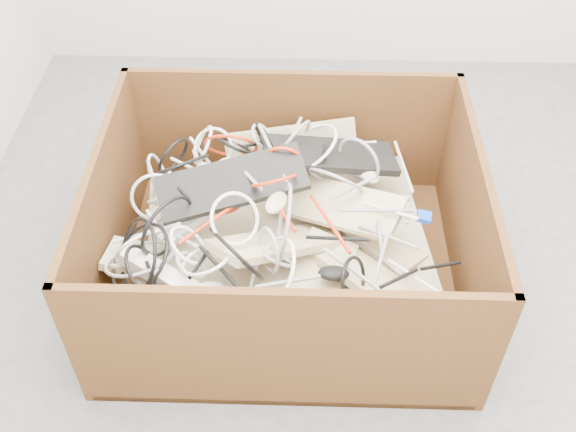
{
  "coord_description": "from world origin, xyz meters",
  "views": [
    {
      "loc": [
        -0.2,
        -1.55,
        1.92
      ],
      "look_at": [
        -0.25,
        0.06,
        0.3
      ],
      "focal_mm": 42.73,
      "sensor_mm": 36.0,
      "label": 1
    }
  ],
  "objects_px": {
    "cardboard_box": "(283,253)",
    "power_strip_right": "(162,275)",
    "vga_plug": "(424,217)",
    "power_strip_left": "(198,213)"
  },
  "relations": [
    {
      "from": "cardboard_box",
      "to": "power_strip_right",
      "type": "distance_m",
      "value": 0.48
    },
    {
      "from": "cardboard_box",
      "to": "vga_plug",
      "type": "bearing_deg",
      "value": -4.03
    },
    {
      "from": "cardboard_box",
      "to": "power_strip_left",
      "type": "relative_size",
      "value": 4.16
    },
    {
      "from": "power_strip_right",
      "to": "vga_plug",
      "type": "height_order",
      "value": "vga_plug"
    },
    {
      "from": "power_strip_left",
      "to": "vga_plug",
      "type": "xyz_separation_m",
      "value": [
        0.73,
        -0.01,
        0.01
      ]
    },
    {
      "from": "power_strip_left",
      "to": "cardboard_box",
      "type": "bearing_deg",
      "value": -41.02
    },
    {
      "from": "power_strip_right",
      "to": "vga_plug",
      "type": "distance_m",
      "value": 0.85
    },
    {
      "from": "power_strip_right",
      "to": "vga_plug",
      "type": "xyz_separation_m",
      "value": [
        0.81,
        0.23,
        0.04
      ]
    },
    {
      "from": "power_strip_right",
      "to": "vga_plug",
      "type": "relative_size",
      "value": 6.81
    },
    {
      "from": "power_strip_left",
      "to": "power_strip_right",
      "type": "relative_size",
      "value": 0.96
    }
  ]
}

